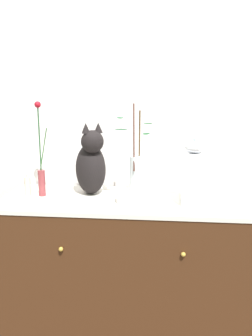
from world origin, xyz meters
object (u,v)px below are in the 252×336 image
Objects in this scene: sideboard at (126,271)px; cat_sitting at (91,164)px; vase_glass_clear at (136,170)px; jar_lidded_porcelain at (193,174)px; candle_pillar at (28,186)px; vase_slim_green at (41,169)px; bowl_porcelain at (136,197)px.

sideboard is 3.22× the size of cat_sitting.
vase_glass_clear is 0.30m from jar_lidded_porcelain.
candle_pillar is (-0.36, -0.07, -0.12)m from cat_sitting.
vase_slim_green is 0.57m from bowl_porcelain.
vase_slim_green is at bearing 172.22° from bowl_porcelain.
cat_sitting is at bearing 153.13° from vase_glass_clear.
vase_slim_green is (-0.28, -0.06, -0.02)m from cat_sitting.
vase_slim_green reaches higher than jar_lidded_porcelain.
vase_slim_green reaches higher than vase_glass_clear.
vase_glass_clear is (0.06, -0.06, 0.64)m from sideboard.
cat_sitting is at bearing 11.53° from candle_pillar.
jar_lidded_porcelain is at bearing -5.17° from vase_slim_green.
cat_sitting reaches higher than jar_lidded_porcelain.
candle_pillar reaches higher than bowl_porcelain.
vase_slim_green is (-0.49, 0.02, 0.61)m from sideboard.
sideboard is 6.52× the size of bowl_porcelain.
vase_glass_clear is 3.77× the size of candle_pillar.
bowl_porcelain is at bearing 179.67° from jar_lidded_porcelain.
vase_slim_green is at bearing 178.13° from sideboard.
jar_lidded_porcelain is 0.95m from candle_pillar.
jar_lidded_porcelain is (0.30, -0.00, 0.14)m from bowl_porcelain.
vase_glass_clear is 1.27× the size of jar_lidded_porcelain.
cat_sitting is 3.54× the size of candle_pillar.
jar_lidded_porcelain is at bearing -0.35° from vase_glass_clear.
vase_glass_clear is at bearing 170.57° from bowl_porcelain.
vase_slim_green is 1.15× the size of vase_glass_clear.
candle_pillar is (-0.64, 0.07, -0.13)m from vase_glass_clear.
sideboard is 11.40× the size of candle_pillar.
vase_slim_green is 0.56m from vase_glass_clear.
bowl_porcelain is 0.59× the size of jar_lidded_porcelain.
vase_slim_green is 1.46× the size of jar_lidded_porcelain.
vase_glass_clear is 0.65m from candle_pillar.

